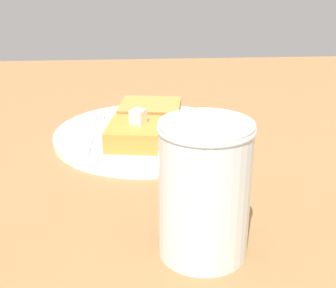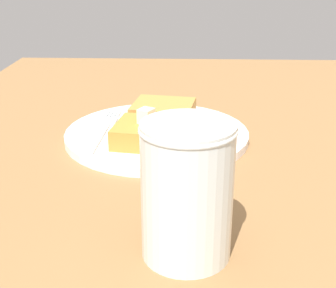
# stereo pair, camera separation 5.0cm
# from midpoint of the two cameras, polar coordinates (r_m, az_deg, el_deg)

# --- Properties ---
(table_surface) EXTENTS (0.93, 0.93, 0.02)m
(table_surface) POSITION_cam_midpoint_polar(r_m,az_deg,el_deg) (0.69, 4.13, 1.58)
(table_surface) COLOR olive
(table_surface) RESTS_ON ground
(plate) EXTENTS (0.25, 0.25, 0.01)m
(plate) POSITION_cam_midpoint_polar(r_m,az_deg,el_deg) (0.63, -4.89, 1.11)
(plate) COLOR white
(plate) RESTS_ON table_surface
(toast_slice_left) EXTENTS (0.09, 0.09, 0.03)m
(toast_slice_left) POSITION_cam_midpoint_polar(r_m,az_deg,el_deg) (0.59, -5.64, 1.15)
(toast_slice_left) COLOR #BD7C30
(toast_slice_left) RESTS_ON plate
(toast_slice_middle) EXTENTS (0.09, 0.09, 0.03)m
(toast_slice_middle) POSITION_cam_midpoint_polar(r_m,az_deg,el_deg) (0.67, -4.33, 3.86)
(toast_slice_middle) COLOR #B57F3A
(toast_slice_middle) RESTS_ON plate
(butter_pat_primary) EXTENTS (0.02, 0.02, 0.02)m
(butter_pat_primary) POSITION_cam_midpoint_polar(r_m,az_deg,el_deg) (0.58, -6.11, 3.28)
(butter_pat_primary) COLOR #F5EFC8
(butter_pat_primary) RESTS_ON toast_slice_left
(fork) EXTENTS (0.16, 0.02, 0.00)m
(fork) POSITION_cam_midpoint_polar(r_m,az_deg,el_deg) (0.64, -11.31, 1.69)
(fork) COLOR silver
(fork) RESTS_ON plate
(syrup_jar) EXTENTS (0.08, 0.08, 0.12)m
(syrup_jar) POSITION_cam_midpoint_polar(r_m,az_deg,el_deg) (0.38, 0.65, -6.57)
(syrup_jar) COLOR #44210D
(syrup_jar) RESTS_ON table_surface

